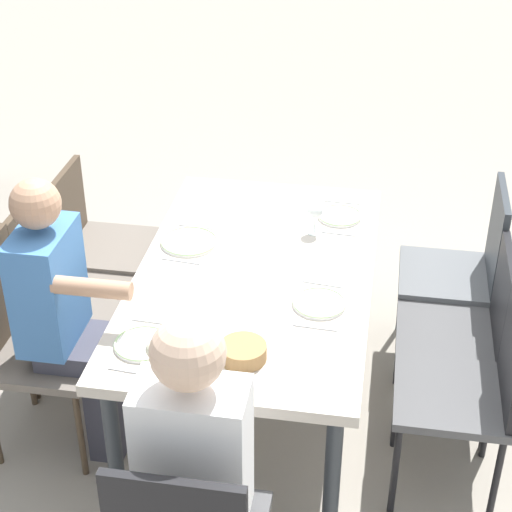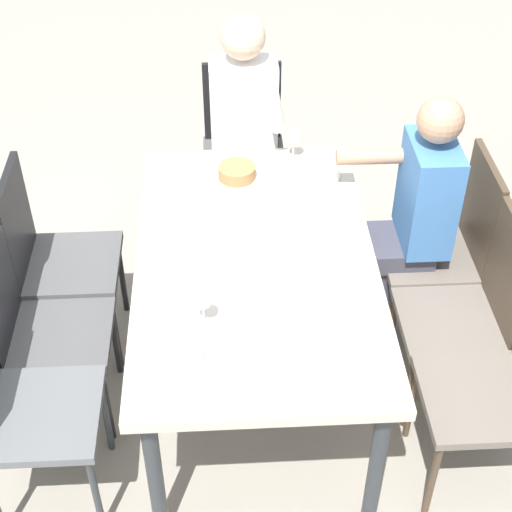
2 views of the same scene
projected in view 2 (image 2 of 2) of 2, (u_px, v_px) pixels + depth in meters
The scene contains 26 objects.
ground_plane at pixel (256, 380), 3.64m from camera, with size 16.00×16.00×0.00m, color gray.
dining_table at pixel (256, 270), 3.20m from camera, with size 1.64×0.97×0.75m.
chair_west_north at pixel (15, 404), 2.84m from camera, with size 0.44×0.44×0.94m.
chair_west_south at pixel (502, 388), 2.93m from camera, with size 0.44×0.44×0.86m.
chair_mid_north at pixel (37, 325), 3.20m from camera, with size 0.44×0.44×0.87m.
chair_mid_south at pixel (474, 305), 3.26m from camera, with size 0.44×0.44×0.94m.
chair_east_north at pixel (49, 252), 3.49m from camera, with size 0.44×0.44×0.96m.
chair_east_south at pixel (450, 240), 3.57m from camera, with size 0.44×0.44×0.95m.
chair_head_east at pixel (243, 140), 4.23m from camera, with size 0.44×0.44×0.94m.
diner_woman_green at pixel (409, 218), 3.48m from camera, with size 0.35×0.49×1.27m.
diner_man_white at pixel (245, 132), 3.99m from camera, with size 0.50×0.35×1.30m.
plate_0 at pixel (176, 354), 2.73m from camera, with size 0.20×0.20×0.02m.
wine_glass_0 at pixel (203, 301), 2.80m from camera, with size 0.07×0.07×0.15m.
fork_0 at pixel (175, 388), 2.62m from camera, with size 0.02×0.17×0.01m, color silver.
spoon_0 at pixel (177, 325), 2.85m from camera, with size 0.02×0.17×0.01m, color silver.
plate_1 at pixel (341, 282), 3.02m from camera, with size 0.25×0.25×0.02m.
fork_1 at pixel (346, 310), 2.91m from camera, with size 0.02×0.17×0.01m, color silver.
spoon_1 at pixel (336, 259), 3.14m from camera, with size 0.02×0.17×0.01m, color silver.
plate_2 at pixel (185, 228), 3.29m from camera, with size 0.21×0.21×0.02m.
fork_2 at pixel (184, 252), 3.17m from camera, with size 0.02×0.17×0.01m, color silver.
spoon_2 at pixel (185, 208), 3.40m from camera, with size 0.02×0.17×0.01m, color silver.
plate_3 at pixel (318, 175), 3.59m from camera, with size 0.21×0.21×0.02m.
wine_glass_3 at pixel (294, 137), 3.64m from camera, with size 0.07×0.07×0.16m.
fork_3 at pixel (322, 195), 3.48m from camera, with size 0.02×0.17×0.01m, color silver.
spoon_3 at pixel (314, 158), 3.71m from camera, with size 0.02×0.17×0.01m, color silver.
bread_basket at pixel (237, 172), 3.57m from camera, with size 0.17×0.17×0.06m, color #9E7547.
Camera 2 is at (-2.41, 0.13, 2.78)m, focal length 54.64 mm.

